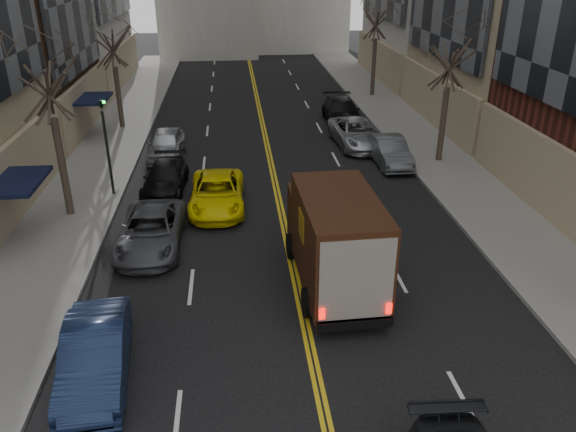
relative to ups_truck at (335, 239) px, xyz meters
name	(u,v)px	position (x,y,z in m)	size (l,w,h in m)	color
sidewalk_left	(100,159)	(-10.20, 13.33, -1.61)	(4.00, 66.00, 0.15)	slate
sidewalk_right	(430,149)	(7.80, 13.33, -1.61)	(4.00, 66.00, 0.15)	slate
tree_lf_mid	(42,55)	(-10.00, 6.33, 4.91)	(3.20, 3.20, 8.91)	#382D23
tree_lf_far	(110,28)	(-10.00, 19.33, 4.34)	(3.20, 3.20, 8.12)	#382D23
tree_rt_mid	(453,41)	(7.60, 11.33, 4.48)	(3.20, 3.20, 8.32)	#382D23
tree_rt_far	(378,3)	(7.60, 26.33, 5.05)	(3.20, 3.20, 9.11)	#382D23
traffic_signal	(106,137)	(-8.59, 8.32, 1.13)	(0.29, 0.26, 4.70)	black
ups_truck	(335,239)	(0.00, 0.00, 0.00)	(2.68, 6.19, 3.35)	black
taxi	(217,193)	(-3.90, 6.63, -1.00)	(2.27, 4.91, 1.37)	yellow
pedestrian	(327,273)	(-0.29, -0.51, -0.93)	(0.55, 0.36, 1.51)	black
parked_lf_b	(95,356)	(-6.83, -3.90, -0.96)	(1.54, 4.43, 1.46)	#13203E
parked_lf_c	(151,231)	(-6.30, 3.25, -1.00)	(2.28, 4.94, 1.37)	#47494E
parked_lf_d	(165,178)	(-6.30, 8.74, -1.04)	(1.81, 4.45, 1.29)	black
parked_lf_e	(166,144)	(-6.71, 13.58, -0.94)	(1.75, 4.36, 1.49)	#B4B8BC
parked_rt_a	(390,151)	(4.92, 11.30, -0.98)	(1.50, 4.31, 1.42)	#4A4E52
parked_rt_b	(357,133)	(3.90, 14.55, -0.95)	(2.45, 5.31, 1.48)	#ACAEB4
parked_rt_c	(342,112)	(3.90, 19.17, -0.92)	(2.16, 5.31, 1.54)	black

